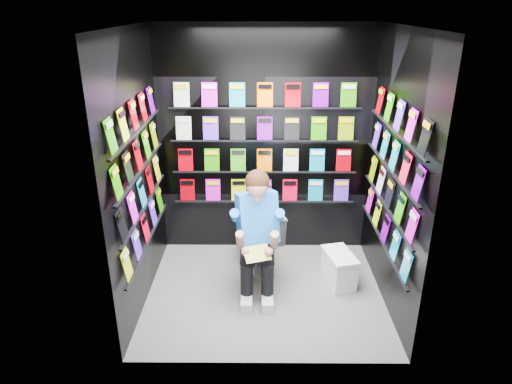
{
  "coord_description": "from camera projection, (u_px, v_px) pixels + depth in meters",
  "views": [
    {
      "loc": [
        -0.06,
        -3.96,
        2.78
      ],
      "look_at": [
        -0.09,
        0.15,
        1.07
      ],
      "focal_mm": 32.0,
      "sensor_mm": 36.0,
      "label": 1
    }
  ],
  "objects": [
    {
      "name": "comics_right",
      "position": [
        392.0,
        175.0,
        4.22
      ],
      "size": [
        0.06,
        1.7,
        1.37
      ],
      "primitive_type": null,
      "color": "red",
      "rests_on": "wall_right"
    },
    {
      "name": "held_comic",
      "position": [
        257.0,
        254.0,
        4.32
      ],
      "size": [
        0.28,
        0.22,
        0.11
      ],
      "primitive_type": "cube",
      "rotation": [
        -0.96,
        0.0,
        0.32
      ],
      "color": "green",
      "rests_on": "reader"
    },
    {
      "name": "floor",
      "position": [
        265.0,
        292.0,
        4.72
      ],
      "size": [
        2.4,
        2.4,
        0.0
      ],
      "primitive_type": "plane",
      "color": "slate",
      "rests_on": "ground"
    },
    {
      "name": "wall_right",
      "position": [
        395.0,
        175.0,
        4.22
      ],
      "size": [
        0.04,
        2.0,
        2.6
      ],
      "primitive_type": "cube",
      "color": "black",
      "rests_on": "floor"
    },
    {
      "name": "longbox_lid",
      "position": [
        340.0,
        255.0,
        4.76
      ],
      "size": [
        0.36,
        0.5,
        0.03
      ],
      "primitive_type": "cube",
      "rotation": [
        0.0,
        0.0,
        0.24
      ],
      "color": "white",
      "rests_on": "longbox"
    },
    {
      "name": "comics_back",
      "position": [
        265.0,
        144.0,
        5.12
      ],
      "size": [
        2.1,
        0.06,
        1.37
      ],
      "primitive_type": null,
      "color": "red",
      "rests_on": "wall_back"
    },
    {
      "name": "reader",
      "position": [
        257.0,
        218.0,
        4.56
      ],
      "size": [
        0.75,
        0.91,
        1.44
      ],
      "primitive_type": null,
      "rotation": [
        0.0,
        0.0,
        0.32
      ],
      "color": "blue",
      "rests_on": "toilet"
    },
    {
      "name": "wall_back",
      "position": [
        265.0,
        144.0,
        5.15
      ],
      "size": [
        2.4,
        0.04,
        2.6
      ],
      "primitive_type": "cube",
      "color": "black",
      "rests_on": "floor"
    },
    {
      "name": "wall_left",
      "position": [
        137.0,
        175.0,
        4.23
      ],
      "size": [
        0.04,
        2.0,
        2.6
      ],
      "primitive_type": "cube",
      "color": "black",
      "rests_on": "floor"
    },
    {
      "name": "comics_left",
      "position": [
        140.0,
        174.0,
        4.23
      ],
      "size": [
        0.06,
        1.7,
        1.37
      ],
      "primitive_type": null,
      "color": "red",
      "rests_on": "wall_left"
    },
    {
      "name": "longbox",
      "position": [
        339.0,
        270.0,
        4.83
      ],
      "size": [
        0.33,
        0.48,
        0.32
      ],
      "primitive_type": "cube",
      "rotation": [
        0.0,
        0.0,
        0.24
      ],
      "color": "white",
      "rests_on": "floor"
    },
    {
      "name": "toilet",
      "position": [
        257.0,
        237.0,
        5.07
      ],
      "size": [
        0.63,
        0.84,
        0.73
      ],
      "primitive_type": "imported",
      "rotation": [
        0.0,
        0.0,
        3.46
      ],
      "color": "white",
      "rests_on": "floor"
    },
    {
      "name": "ceiling",
      "position": [
        267.0,
        26.0,
        3.73
      ],
      "size": [
        2.4,
        2.4,
        0.0
      ],
      "primitive_type": "plane",
      "color": "white",
      "rests_on": "floor"
    },
    {
      "name": "wall_front",
      "position": [
        268.0,
        223.0,
        3.3
      ],
      "size": [
        2.4,
        0.04,
        2.6
      ],
      "primitive_type": "cube",
      "color": "black",
      "rests_on": "floor"
    }
  ]
}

